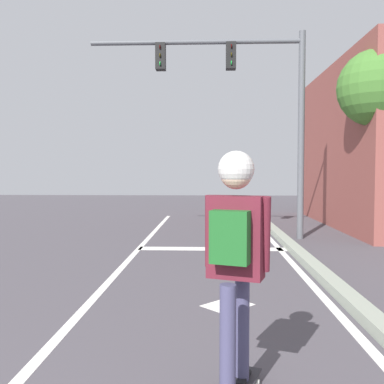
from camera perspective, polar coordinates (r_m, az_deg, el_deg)
The scene contains 9 objects.
lane_line_center at distance 6.29m, azimuth -12.01°, elevation -12.64°, with size 0.12×20.00×0.01m, color silver.
lane_line_curbside at distance 6.29m, azimuth 16.56°, elevation -12.69°, with size 0.12×20.00×0.01m, color silver.
stop_bar at distance 9.28m, azimuth 2.75°, elevation -7.59°, with size 3.18×0.40×0.01m, color silver.
lane_arrow_stem at distance 4.71m, azimuth 5.26°, elevation -17.94°, with size 0.16×1.40×0.01m, color silver.
lane_arrow_head at distance 5.51m, azimuth 4.79°, elevation -14.83°, with size 0.56×0.44×0.01m, color silver.
curb_strip at distance 6.34m, azimuth 18.81°, elevation -11.98°, with size 0.24×24.00×0.14m, color #949C8C.
skater at distance 3.03m, azimuth 5.80°, elevation -6.32°, with size 0.46×0.62×1.73m.
traffic_signal_mast at distance 10.86m, azimuth 6.79°, elevation 13.61°, with size 5.28×0.34×5.09m.
roadside_tree at distance 11.09m, azimuth 23.43°, elevation 12.02°, with size 1.80×1.80×4.53m.
Camera 1 is at (1.21, 0.12, 1.67)m, focal length 39.91 mm.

